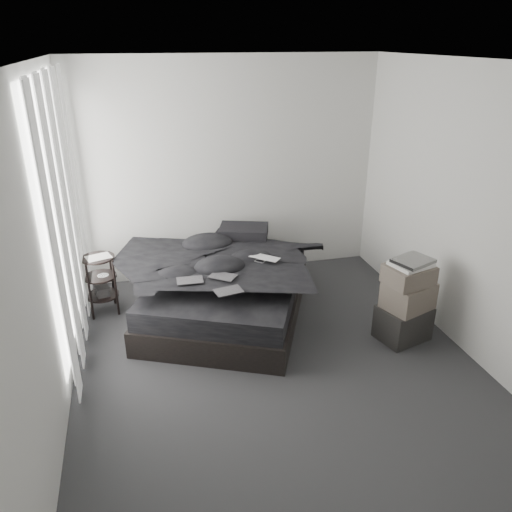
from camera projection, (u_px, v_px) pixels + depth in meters
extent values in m
cube|color=#313134|center=(277.00, 365.00, 4.58)|extent=(3.60, 4.20, 0.01)
cube|color=white|center=(284.00, 61.00, 3.53)|extent=(3.60, 4.20, 0.01)
cube|color=silver|center=(229.00, 171.00, 5.92)|extent=(3.60, 0.01, 2.60)
cube|color=silver|center=(418.00, 400.00, 2.19)|extent=(3.60, 0.01, 2.60)
cube|color=silver|center=(45.00, 254.00, 3.65)|extent=(0.01, 4.20, 2.60)
cube|color=silver|center=(473.00, 215.00, 4.46)|extent=(0.01, 4.20, 2.60)
cube|color=white|center=(59.00, 210.00, 4.43)|extent=(0.02, 2.00, 2.30)
cube|color=white|center=(67.00, 217.00, 4.47)|extent=(0.06, 2.12, 2.48)
cube|color=black|center=(228.00, 303.00, 5.37)|extent=(2.18, 2.41, 0.27)
cube|color=black|center=(228.00, 283.00, 5.28)|extent=(2.10, 2.34, 0.21)
imported|color=black|center=(226.00, 266.00, 5.14)|extent=(2.02, 2.14, 0.23)
cube|color=black|center=(239.00, 241.00, 5.90)|extent=(0.71, 0.61, 0.13)
cube|color=black|center=(244.00, 231.00, 5.82)|extent=(0.65, 0.54, 0.12)
imported|color=silver|center=(263.00, 253.00, 5.12)|extent=(0.37, 0.36, 0.02)
cube|color=black|center=(189.00, 273.00, 4.71)|extent=(0.26, 0.17, 0.01)
cube|color=black|center=(223.00, 269.00, 4.79)|extent=(0.30, 0.28, 0.01)
cube|color=black|center=(228.00, 283.00, 4.50)|extent=(0.27, 0.20, 0.01)
cylinder|color=black|center=(101.00, 285.00, 5.35)|extent=(0.40, 0.40, 0.64)
cube|color=white|center=(98.00, 257.00, 5.21)|extent=(0.29, 0.25, 0.01)
cube|color=black|center=(151.00, 313.00, 5.28)|extent=(0.15, 0.21, 0.15)
cube|color=black|center=(403.00, 322.00, 4.93)|extent=(0.55, 0.48, 0.35)
cube|color=#5E544A|center=(408.00, 295.00, 4.80)|extent=(0.53, 0.47, 0.26)
cube|color=#5E544A|center=(409.00, 275.00, 4.71)|extent=(0.48, 0.42, 0.18)
cube|color=silver|center=(411.00, 264.00, 4.67)|extent=(0.42, 0.37, 0.04)
cube|color=silver|center=(413.00, 261.00, 4.65)|extent=(0.42, 0.38, 0.03)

